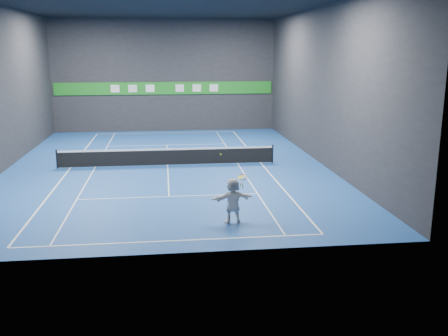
{
  "coord_description": "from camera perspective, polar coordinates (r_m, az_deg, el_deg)",
  "views": [
    {
      "loc": [
        -0.1,
        -28.4,
        6.5
      ],
      "look_at": [
        2.42,
        -7.37,
        1.5
      ],
      "focal_mm": 40.0,
      "sensor_mm": 36.0,
      "label": 1
    }
  ],
  "objects": [
    {
      "name": "wall_back",
      "position": [
        41.44,
        -6.8,
        10.43
      ],
      "size": [
        18.0,
        0.1,
        9.0
      ],
      "primitive_type": "cube",
      "color": "#272729",
      "rests_on": "ground"
    },
    {
      "name": "tennis_racket",
      "position": [
        19.04,
        2.16,
        -1.21
      ],
      "size": [
        0.47,
        0.35,
        0.61
      ],
      "color": "red",
      "rests_on": "player"
    },
    {
      "name": "wall_right",
      "position": [
        29.89,
        11.06,
        9.2
      ],
      "size": [
        0.1,
        26.0,
        9.0
      ],
      "primitive_type": "cube",
      "color": "#272729",
      "rests_on": "ground"
    },
    {
      "name": "sideline_singles_left",
      "position": [
        29.4,
        -14.49,
        0.09
      ],
      "size": [
        0.06,
        23.78,
        0.01
      ],
      "primitive_type": "cube",
      "color": "white",
      "rests_on": "ground"
    },
    {
      "name": "sideline_singles_right",
      "position": [
        29.43,
        1.56,
        0.53
      ],
      "size": [
        0.06,
        23.78,
        0.01
      ],
      "primitive_type": "cube",
      "color": "white",
      "rests_on": "ground"
    },
    {
      "name": "sideline_doubles_left",
      "position": [
        29.62,
        -17.14,
        0.01
      ],
      "size": [
        0.08,
        23.78,
        0.01
      ],
      "primitive_type": "cube",
      "color": "white",
      "rests_on": "ground"
    },
    {
      "name": "service_line_far",
      "position": [
        35.4,
        -6.56,
        2.62
      ],
      "size": [
        8.23,
        0.06,
        0.01
      ],
      "primitive_type": "cube",
      "color": "white",
      "rests_on": "ground"
    },
    {
      "name": "ground",
      "position": [
        29.13,
        -6.46,
        0.3
      ],
      "size": [
        26.0,
        26.0,
        0.0
      ],
      "primitive_type": "plane",
      "color": "#1A4791",
      "rests_on": "ground"
    },
    {
      "name": "player",
      "position": [
        19.18,
        1.02,
        -3.75
      ],
      "size": [
        1.7,
        0.77,
        1.77
      ],
      "primitive_type": "imported",
      "rotation": [
        0.0,
        0.0,
        3.3
      ],
      "color": "silver",
      "rests_on": "ground"
    },
    {
      "name": "center_service_line",
      "position": [
        29.13,
        -6.46,
        0.31
      ],
      "size": [
        0.06,
        12.8,
        0.01
      ],
      "primitive_type": "cube",
      "color": "white",
      "rests_on": "ground"
    },
    {
      "name": "service_line_near",
      "position": [
        22.94,
        -6.31,
        -3.26
      ],
      "size": [
        8.23,
        0.06,
        0.01
      ],
      "primitive_type": "cube",
      "color": "white",
      "rests_on": "ground"
    },
    {
      "name": "baseline_near",
      "position": [
        17.74,
        -6.09,
        -8.28
      ],
      "size": [
        10.98,
        0.08,
        0.01
      ],
      "primitive_type": "cube",
      "color": "white",
      "rests_on": "ground"
    },
    {
      "name": "wall_front",
      "position": [
        15.53,
        -6.43,
        5.8
      ],
      "size": [
        18.0,
        0.1,
        9.0
      ],
      "primitive_type": "cube",
      "color": "#272729",
      "rests_on": "ground"
    },
    {
      "name": "sponsor_banner",
      "position": [
        41.44,
        -6.76,
        9.04
      ],
      "size": [
        17.64,
        0.11,
        1.0
      ],
      "color": "#1D8521",
      "rests_on": "wall_back"
    },
    {
      "name": "ceiling",
      "position": [
        28.51,
        -6.95,
        18.22
      ],
      "size": [
        26.0,
        26.0,
        0.0
      ],
      "primitive_type": "plane",
      "color": "black",
      "rests_on": "ground"
    },
    {
      "name": "sideline_doubles_right",
      "position": [
        29.66,
        4.2,
        0.59
      ],
      "size": [
        0.08,
        23.78,
        0.01
      ],
      "primitive_type": "cube",
      "color": "white",
      "rests_on": "ground"
    },
    {
      "name": "baseline_far",
      "position": [
        40.81,
        -6.62,
        4.03
      ],
      "size": [
        10.98,
        0.08,
        0.01
      ],
      "primitive_type": "cube",
      "color": "white",
      "rests_on": "ground"
    },
    {
      "name": "tennis_ball",
      "position": [
        18.84,
        -0.38,
        1.57
      ],
      "size": [
        0.07,
        0.07,
        0.07
      ],
      "primitive_type": "sphere",
      "color": "#C5E926",
      "rests_on": "player"
    },
    {
      "name": "tennis_net",
      "position": [
        29.01,
        -6.49,
        1.34
      ],
      "size": [
        12.5,
        0.1,
        1.07
      ],
      "color": "black",
      "rests_on": "ground"
    }
  ]
}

